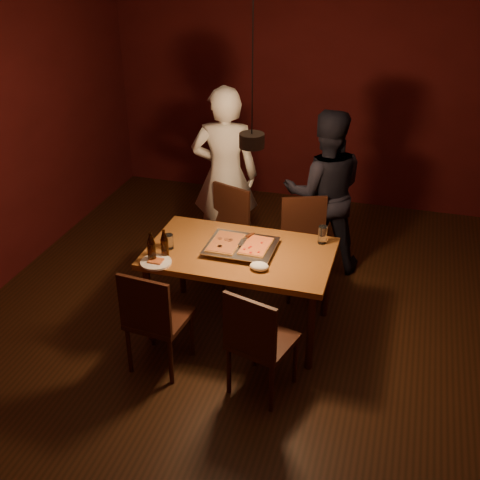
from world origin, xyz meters
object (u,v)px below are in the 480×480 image
(dining_table, at_px, (240,259))
(pendant_lamp, at_px, (252,139))
(chair_far_right, at_px, (305,237))
(diner_white, at_px, (225,176))
(chair_near_left, at_px, (153,313))
(plate_slice, at_px, (156,262))
(diner_dark, at_px, (324,192))
(pizza_tray, at_px, (241,248))
(beer_bottle_a, at_px, (151,247))
(beer_bottle_b, at_px, (164,243))
(chair_near_right, at_px, (257,335))
(chair_far_left, at_px, (225,224))

(dining_table, distance_m, pendant_lamp, 1.10)
(chair_far_right, height_order, pendant_lamp, pendant_lamp)
(chair_far_right, height_order, diner_white, diner_white)
(chair_near_left, bearing_deg, plate_slice, 113.17)
(diner_dark, bearing_deg, pizza_tray, 53.40)
(chair_near_left, bearing_deg, pizza_tray, 63.11)
(beer_bottle_a, xyz_separation_m, pendant_lamp, (0.75, 0.19, 0.89))
(chair_near_left, distance_m, beer_bottle_b, 0.58)
(dining_table, distance_m, beer_bottle_b, 0.63)
(chair_near_right, bearing_deg, beer_bottle_b, 166.16)
(chair_far_left, height_order, diner_dark, diner_dark)
(chair_far_right, distance_m, beer_bottle_b, 1.43)
(dining_table, xyz_separation_m, pizza_tray, (0.01, 0.01, 0.10))
(chair_far_left, relative_size, beer_bottle_b, 2.31)
(chair_far_right, xyz_separation_m, beer_bottle_a, (-1.01, -1.12, 0.34))
(pendant_lamp, bearing_deg, diner_dark, 75.66)
(dining_table, relative_size, chair_far_right, 2.75)
(dining_table, height_order, plate_slice, plate_slice)
(chair_near_right, bearing_deg, beer_bottle_a, 172.65)
(chair_near_right, relative_size, diner_white, 0.29)
(chair_near_right, bearing_deg, chair_near_left, -166.86)
(beer_bottle_b, bearing_deg, plate_slice, -102.63)
(diner_dark, relative_size, pendant_lamp, 1.47)
(chair_far_right, height_order, beer_bottle_a, beer_bottle_a)
(chair_far_left, relative_size, pizza_tray, 0.98)
(plate_slice, bearing_deg, chair_near_left, -72.37)
(chair_near_left, relative_size, pizza_tray, 0.88)
(diner_dark, bearing_deg, chair_near_left, 49.06)
(pizza_tray, height_order, beer_bottle_b, beer_bottle_b)
(chair_far_right, bearing_deg, plate_slice, 27.91)
(diner_dark, bearing_deg, chair_far_right, 64.14)
(chair_far_left, bearing_deg, chair_near_right, 135.29)
(chair_near_right, xyz_separation_m, diner_white, (-0.84, 1.92, 0.35))
(dining_table, relative_size, beer_bottle_a, 6.02)
(beer_bottle_b, bearing_deg, diner_white, 87.77)
(pizza_tray, relative_size, beer_bottle_b, 2.36)
(dining_table, relative_size, chair_near_right, 2.89)
(plate_slice, bearing_deg, beer_bottle_a, 149.69)
(dining_table, xyz_separation_m, beer_bottle_a, (-0.62, -0.35, 0.20))
(chair_near_right, height_order, diner_dark, diner_dark)
(beer_bottle_b, xyz_separation_m, plate_slice, (-0.03, -0.12, -0.11))
(plate_slice, relative_size, diner_white, 0.14)
(dining_table, distance_m, chair_near_left, 0.87)
(chair_far_right, bearing_deg, diner_dark, -122.65)
(chair_near_right, xyz_separation_m, beer_bottle_b, (-0.90, 0.52, 0.33))
(chair_near_left, bearing_deg, chair_far_right, 65.66)
(chair_far_right, bearing_deg, chair_far_left, -24.72)
(diner_white, distance_m, pendant_lamp, 1.70)
(chair_far_left, xyz_separation_m, chair_near_left, (-0.08, -1.54, 0.00))
(chair_near_left, bearing_deg, pendant_lamp, 49.28)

